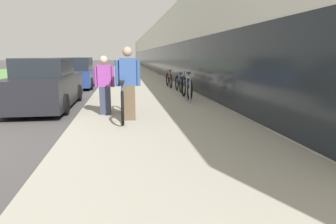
# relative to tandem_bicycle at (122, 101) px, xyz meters

# --- Properties ---
(sidewalk_slab) EXTENTS (4.15, 70.00, 0.13)m
(sidewalk_slab) POSITION_rel_tandem_bicycle_xyz_m (0.89, 18.95, -0.47)
(sidewalk_slab) COLOR #A39E8E
(sidewalk_slab) RESTS_ON ground
(storefront_facade) EXTENTS (10.01, 70.00, 4.51)m
(storefront_facade) POSITION_rel_tandem_bicycle_xyz_m (8.00, 26.95, 1.72)
(storefront_facade) COLOR silver
(storefront_facade) RESTS_ON ground
(lawn_strip) EXTENTS (6.60, 70.00, 0.03)m
(lawn_strip) POSITION_rel_tandem_bicycle_xyz_m (-11.08, 22.95, -0.52)
(lawn_strip) COLOR #5B9347
(lawn_strip) RESTS_ON ground
(tandem_bicycle) EXTENTS (0.52, 2.45, 0.97)m
(tandem_bicycle) POSITION_rel_tandem_bicycle_xyz_m (0.00, 0.00, 0.00)
(tandem_bicycle) COLOR black
(tandem_bicycle) RESTS_ON sidewalk_slab
(person_rider) EXTENTS (0.59, 0.23, 1.72)m
(person_rider) POSITION_rel_tandem_bicycle_xyz_m (0.14, -0.30, 0.46)
(person_rider) COLOR brown
(person_rider) RESTS_ON sidewalk_slab
(person_bystander) EXTENTS (0.52, 0.20, 1.52)m
(person_bystander) POSITION_rel_tandem_bicycle_xyz_m (-0.45, 0.50, 0.36)
(person_bystander) COLOR #33384C
(person_bystander) RESTS_ON sidewalk_slab
(bike_rack_hoop) EXTENTS (0.05, 0.60, 0.84)m
(bike_rack_hoop) POSITION_rel_tandem_bicycle_xyz_m (2.15, 2.21, 0.11)
(bike_rack_hoop) COLOR gray
(bike_rack_hoop) RESTS_ON sidewalk_slab
(cruiser_bike_nearest) EXTENTS (0.52, 1.77, 0.96)m
(cruiser_bike_nearest) POSITION_rel_tandem_bicycle_xyz_m (2.28, 3.11, -0.01)
(cruiser_bike_nearest) COLOR black
(cruiser_bike_nearest) RESTS_ON sidewalk_slab
(cruiser_bike_middle) EXTENTS (0.52, 1.66, 0.83)m
(cruiser_bike_middle) POSITION_rel_tandem_bicycle_xyz_m (2.39, 5.15, -0.05)
(cruiser_bike_middle) COLOR black
(cruiser_bike_middle) RESTS_ON sidewalk_slab
(cruiser_bike_farthest) EXTENTS (0.52, 1.77, 0.84)m
(cruiser_bike_farthest) POSITION_rel_tandem_bicycle_xyz_m (2.26, 7.09, -0.05)
(cruiser_bike_farthest) COLOR black
(cruiser_bike_farthest) RESTS_ON sidewalk_slab
(parked_sedan_curbside) EXTENTS (1.75, 4.49, 1.57)m
(parked_sedan_curbside) POSITION_rel_tandem_bicycle_xyz_m (-2.39, 2.53, 0.19)
(parked_sedan_curbside) COLOR black
(parked_sedan_curbside) RESTS_ON ground
(vintage_roadster_curbside) EXTENTS (1.97, 4.17, 1.55)m
(vintage_roadster_curbside) POSITION_rel_tandem_bicycle_xyz_m (-2.43, 8.84, 0.17)
(vintage_roadster_curbside) COLOR navy
(vintage_roadster_curbside) RESTS_ON ground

